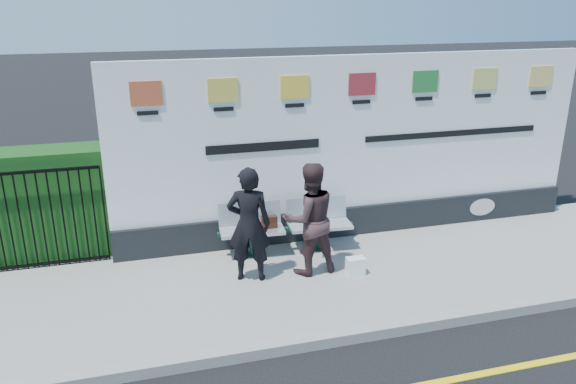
{
  "coord_description": "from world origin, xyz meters",
  "views": [
    {
      "loc": [
        -2.98,
        -4.45,
        4.0
      ],
      "look_at": [
        -0.9,
        3.05,
        1.25
      ],
      "focal_mm": 35.0,
      "sensor_mm": 36.0,
      "label": 1
    }
  ],
  "objects_px": {
    "billboard": "(357,159)",
    "woman_right": "(309,219)",
    "woman_left": "(249,224)",
    "bench": "(286,239)"
  },
  "relations": [
    {
      "from": "bench",
      "to": "woman_left",
      "type": "height_order",
      "value": "woman_left"
    },
    {
      "from": "bench",
      "to": "woman_right",
      "type": "distance_m",
      "value": 0.95
    },
    {
      "from": "billboard",
      "to": "woman_left",
      "type": "relative_size",
      "value": 4.76
    },
    {
      "from": "billboard",
      "to": "bench",
      "type": "xyz_separation_m",
      "value": [
        -1.34,
        -0.47,
        -1.08
      ]
    },
    {
      "from": "billboard",
      "to": "woman_left",
      "type": "height_order",
      "value": "billboard"
    },
    {
      "from": "billboard",
      "to": "bench",
      "type": "distance_m",
      "value": 1.79
    },
    {
      "from": "woman_left",
      "to": "woman_right",
      "type": "height_order",
      "value": "woman_left"
    },
    {
      "from": "woman_left",
      "to": "woman_right",
      "type": "distance_m",
      "value": 0.88
    },
    {
      "from": "billboard",
      "to": "woman_right",
      "type": "xyz_separation_m",
      "value": [
        -1.19,
        -1.19,
        -0.46
      ]
    },
    {
      "from": "billboard",
      "to": "woman_right",
      "type": "bearing_deg",
      "value": -135.12
    }
  ]
}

